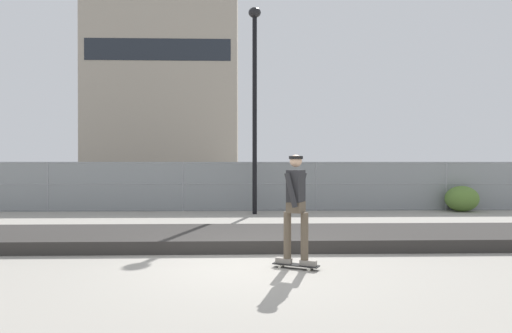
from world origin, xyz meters
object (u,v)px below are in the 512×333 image
object	(u,v)px
shrub_left	(462,199)
street_lamp	(255,87)
skater	(296,201)
skateboard	(296,265)
parked_car_near	(197,185)

from	to	relation	value
shrub_left	street_lamp	bearing A→B (deg)	-175.69
skater	skateboard	bearing A→B (deg)	153.43
parked_car_near	shrub_left	xyz separation A→B (m)	(10.21, -3.56, -0.36)
street_lamp	shrub_left	xyz separation A→B (m)	(7.74, 0.58, -4.02)
skateboard	parked_car_near	xyz separation A→B (m)	(-2.96, 12.36, 0.78)
shrub_left	skater	bearing A→B (deg)	-129.52
skateboard	shrub_left	xyz separation A→B (m)	(7.26, 8.80, 0.42)
street_lamp	skateboard	bearing A→B (deg)	-86.63
skateboard	skater	world-z (taller)	skater
skateboard	shrub_left	size ratio (longest dim) A/B	0.65
skateboard	shrub_left	bearing A→B (deg)	50.48
street_lamp	shrub_left	bearing A→B (deg)	4.31
skateboard	parked_car_near	bearing A→B (deg)	103.47
skateboard	street_lamp	bearing A→B (deg)	93.37
street_lamp	parked_car_near	distance (m)	6.06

